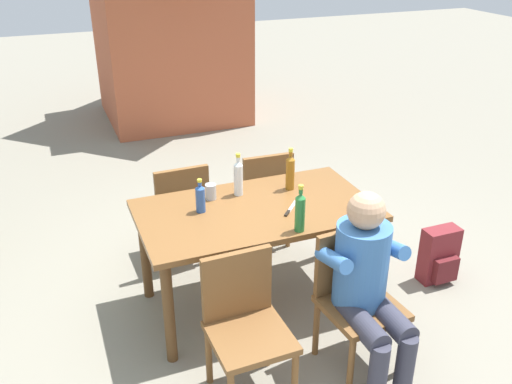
{
  "coord_description": "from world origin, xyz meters",
  "views": [
    {
      "loc": [
        -1.23,
        -3.12,
        2.52
      ],
      "look_at": [
        0.0,
        0.0,
        0.9
      ],
      "focal_mm": 39.19,
      "sensor_mm": 36.0,
      "label": 1
    }
  ],
  "objects": [
    {
      "name": "chair_near_left",
      "position": [
        -0.36,
        -0.74,
        0.49
      ],
      "size": [
        0.45,
        0.45,
        0.87
      ],
      "color": "brown",
      "rests_on": "ground_plane"
    },
    {
      "name": "table_knife",
      "position": [
        0.2,
        -0.11,
        0.78
      ],
      "size": [
        0.18,
        0.19,
        0.01
      ],
      "color": "silver",
      "rests_on": "dining_table"
    },
    {
      "name": "person_in_white_shirt",
      "position": [
        0.36,
        -0.85,
        0.66
      ],
      "size": [
        0.47,
        0.62,
        1.18
      ],
      "color": "#3D70B2",
      "rests_on": "ground_plane"
    },
    {
      "name": "backpack_by_near_side",
      "position": [
        1.41,
        -0.25,
        0.21
      ],
      "size": [
        0.28,
        0.2,
        0.44
      ],
      "color": "maroon",
      "rests_on": "ground_plane"
    },
    {
      "name": "ground_plane",
      "position": [
        0.0,
        0.0,
        0.0
      ],
      "size": [
        24.0,
        24.0,
        0.0
      ],
      "primitive_type": "plane",
      "color": "gray"
    },
    {
      "name": "bottle_clear",
      "position": [
        -0.04,
        0.24,
        0.91
      ],
      "size": [
        0.06,
        0.06,
        0.31
      ],
      "color": "white",
      "rests_on": "dining_table"
    },
    {
      "name": "chair_far_left",
      "position": [
        -0.36,
        0.74,
        0.49
      ],
      "size": [
        0.45,
        0.45,
        0.87
      ],
      "color": "brown",
      "rests_on": "ground_plane"
    },
    {
      "name": "cup_steel",
      "position": [
        -0.24,
        0.25,
        0.83
      ],
      "size": [
        0.08,
        0.08,
        0.11
      ],
      "primitive_type": "cylinder",
      "color": "#B2B7BC",
      "rests_on": "dining_table"
    },
    {
      "name": "brick_kiosk",
      "position": [
        0.52,
        4.54,
        1.39
      ],
      "size": [
        2.11,
        2.0,
        2.66
      ],
      "color": "#B25638",
      "rests_on": "ground_plane"
    },
    {
      "name": "chair_near_right",
      "position": [
        0.35,
        -0.74,
        0.49
      ],
      "size": [
        0.47,
        0.47,
        0.87
      ],
      "color": "brown",
      "rests_on": "ground_plane"
    },
    {
      "name": "bottle_blue",
      "position": [
        -0.36,
        0.09,
        0.88
      ],
      "size": [
        0.06,
        0.06,
        0.24
      ],
      "color": "#2D56A3",
      "rests_on": "dining_table"
    },
    {
      "name": "cup_terracotta",
      "position": [
        0.62,
        -0.31,
        0.83
      ],
      "size": [
        0.08,
        0.08,
        0.11
      ],
      "primitive_type": "cylinder",
      "color": "#BC6B47",
      "rests_on": "dining_table"
    },
    {
      "name": "dining_table",
      "position": [
        0.0,
        0.0,
        0.68
      ],
      "size": [
        1.6,
        0.89,
        0.78
      ],
      "color": "brown",
      "rests_on": "ground_plane"
    },
    {
      "name": "chair_far_right",
      "position": [
        0.36,
        0.74,
        0.49
      ],
      "size": [
        0.46,
        0.46,
        0.87
      ],
      "color": "brown",
      "rests_on": "ground_plane"
    },
    {
      "name": "bottle_amber",
      "position": [
        0.34,
        0.19,
        0.91
      ],
      "size": [
        0.06,
        0.06,
        0.31
      ],
      "color": "#996019",
      "rests_on": "dining_table"
    },
    {
      "name": "bottle_green",
      "position": [
        0.14,
        -0.38,
        0.91
      ],
      "size": [
        0.06,
        0.06,
        0.31
      ],
      "color": "#287A38",
      "rests_on": "dining_table"
    }
  ]
}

